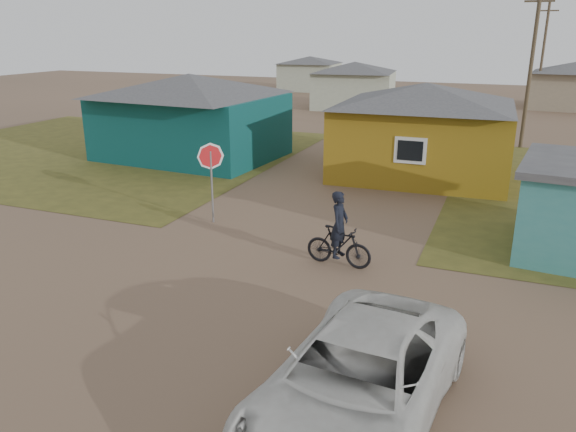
% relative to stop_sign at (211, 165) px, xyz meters
% --- Properties ---
extents(ground, '(120.00, 120.00, 0.00)m').
position_rel_stop_sign_xyz_m(ground, '(2.75, -5.15, -1.91)').
color(ground, brown).
extents(grass_nw, '(20.00, 18.00, 0.00)m').
position_rel_stop_sign_xyz_m(grass_nw, '(-11.25, 7.85, -1.91)').
color(grass_nw, brown).
rests_on(grass_nw, ground).
extents(house_teal, '(8.93, 7.08, 4.00)m').
position_rel_stop_sign_xyz_m(house_teal, '(-5.75, 8.35, 0.14)').
color(house_teal, '#0B3D3E').
rests_on(house_teal, ground).
extents(house_yellow, '(7.72, 6.76, 3.90)m').
position_rel_stop_sign_xyz_m(house_yellow, '(5.25, 8.85, 0.09)').
color(house_yellow, olive).
rests_on(house_yellow, ground).
extents(house_pale_west, '(7.04, 6.15, 3.60)m').
position_rel_stop_sign_xyz_m(house_pale_west, '(-3.25, 28.85, -0.05)').
color(house_pale_west, '#AAB198').
rests_on(house_pale_west, ground).
extents(house_beige_east, '(6.95, 6.05, 3.60)m').
position_rel_stop_sign_xyz_m(house_beige_east, '(12.75, 34.85, -0.05)').
color(house_beige_east, gray).
rests_on(house_beige_east, ground).
extents(house_pale_north, '(6.28, 5.81, 3.40)m').
position_rel_stop_sign_xyz_m(house_pale_north, '(-11.25, 40.85, -0.16)').
color(house_pale_north, '#AAB198').
rests_on(house_pale_north, ground).
extents(utility_pole_near, '(1.40, 0.20, 8.00)m').
position_rel_stop_sign_xyz_m(utility_pole_near, '(9.25, 16.85, 2.23)').
color(utility_pole_near, brown).
rests_on(utility_pole_near, ground).
extents(utility_pole_far, '(1.40, 0.20, 8.00)m').
position_rel_stop_sign_xyz_m(utility_pole_far, '(10.25, 32.85, 2.23)').
color(utility_pole_far, brown).
rests_on(utility_pole_far, ground).
extents(stop_sign, '(0.82, 0.30, 2.62)m').
position_rel_stop_sign_xyz_m(stop_sign, '(0.00, 0.00, 0.00)').
color(stop_sign, gray).
rests_on(stop_sign, ground).
extents(cyclist, '(1.84, 0.68, 2.04)m').
position_rel_stop_sign_xyz_m(cyclist, '(4.81, -1.87, -1.17)').
color(cyclist, black).
rests_on(cyclist, ground).
extents(vehicle, '(3.01, 5.64, 1.51)m').
position_rel_stop_sign_xyz_m(vehicle, '(6.90, -7.79, -1.16)').
color(vehicle, silver).
rests_on(vehicle, ground).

